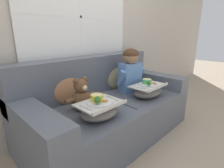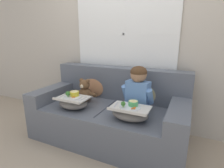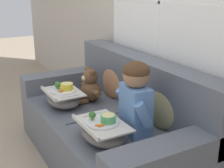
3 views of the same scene
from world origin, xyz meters
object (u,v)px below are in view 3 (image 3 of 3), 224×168
object	(u,v)px
couch	(113,127)
lap_tray_child	(103,131)
child_figure	(136,95)
lap_tray_teddy	(63,98)
teddy_bear	(90,87)
throw_pillow_behind_teddy	(114,78)
throw_pillow_behind_child	(163,103)

from	to	relation	value
couch	lap_tray_child	size ratio (longest dim) A/B	4.63
child_figure	lap_tray_teddy	world-z (taller)	child_figure
child_figure	teddy_bear	distance (m)	0.77
couch	teddy_bear	bearing A→B (deg)	-174.91
teddy_bear	lap_tray_teddy	xyz separation A→B (m)	(-0.00, -0.26, -0.06)
throw_pillow_behind_teddy	child_figure	xyz separation A→B (m)	(0.75, -0.25, 0.11)
lap_tray_teddy	lap_tray_child	bearing A→B (deg)	-0.04
throw_pillow_behind_teddy	lap_tray_child	bearing A→B (deg)	-34.64
throw_pillow_behind_teddy	lap_tray_teddy	xyz separation A→B (m)	(-0.00, -0.52, -0.10)
couch	throw_pillow_behind_child	bearing A→B (deg)	30.39
throw_pillow_behind_child	throw_pillow_behind_teddy	distance (m)	0.75
couch	child_figure	bearing A→B (deg)	-4.56
throw_pillow_behind_child	child_figure	bearing A→B (deg)	-90.03
couch	throw_pillow_behind_teddy	distance (m)	0.53
throw_pillow_behind_teddy	child_figure	world-z (taller)	child_figure
teddy_bear	lap_tray_teddy	distance (m)	0.27
lap_tray_teddy	teddy_bear	bearing A→B (deg)	89.89
couch	throw_pillow_behind_teddy	size ratio (longest dim) A/B	4.87
couch	lap_tray_child	xyz separation A→B (m)	(0.38, -0.30, 0.20)
couch	lap_tray_teddy	xyz separation A→B (m)	(-0.38, -0.30, 0.20)
throw_pillow_behind_child	lap_tray_child	world-z (taller)	throw_pillow_behind_child
couch	throw_pillow_behind_teddy	xyz separation A→B (m)	(-0.38, 0.22, 0.31)
teddy_bear	lap_tray_teddy	world-z (taller)	teddy_bear
throw_pillow_behind_child	throw_pillow_behind_teddy	world-z (taller)	throw_pillow_behind_child
teddy_bear	couch	bearing A→B (deg)	5.09
child_figure	lap_tray_child	world-z (taller)	child_figure
lap_tray_child	throw_pillow_behind_teddy	bearing A→B (deg)	145.36
teddy_bear	lap_tray_child	size ratio (longest dim) A/B	0.83
throw_pillow_behind_teddy	lap_tray_teddy	world-z (taller)	throw_pillow_behind_teddy
throw_pillow_behind_teddy	lap_tray_child	size ratio (longest dim) A/B	0.95
teddy_bear	throw_pillow_behind_child	bearing A→B (deg)	18.66
throw_pillow_behind_teddy	child_figure	size ratio (longest dim) A/B	0.73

